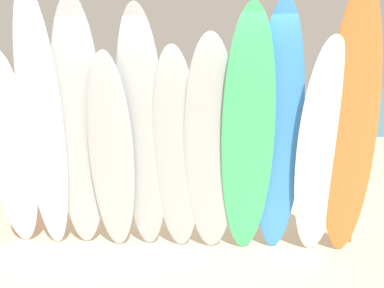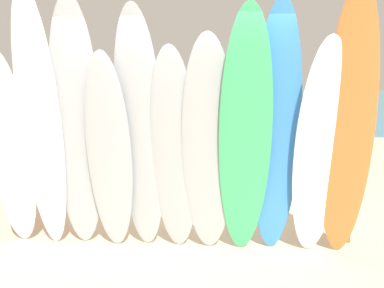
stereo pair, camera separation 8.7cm
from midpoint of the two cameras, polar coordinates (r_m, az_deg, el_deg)
ground at (r=19.67m, az=2.64°, el=2.67°), size 60.00×60.00×0.00m
ocean_water at (r=35.05m, az=3.42°, el=5.19°), size 60.00×40.00×0.02m
surfboard_rack at (r=5.76m, az=-1.61°, el=-5.39°), size 4.02×0.07×0.71m
surfboard_white_0 at (r=5.64m, az=-20.82°, el=-0.84°), size 0.52×0.65×2.20m
surfboard_white_1 at (r=5.43m, az=-17.64°, el=2.40°), size 0.53×0.66×2.85m
surfboard_grey_2 at (r=5.38m, az=-13.62°, el=1.99°), size 0.61×0.62×2.75m
surfboard_grey_3 at (r=5.27m, az=-9.93°, el=-1.12°), size 0.52×0.54×2.19m
surfboard_grey_4 at (r=5.18m, az=-6.35°, el=1.38°), size 0.58×0.63×2.65m
surfboard_grey_5 at (r=5.16m, az=-2.33°, el=-0.90°), size 0.57×0.59×2.24m
surfboard_grey_6 at (r=5.07m, az=1.73°, el=-0.41°), size 0.57×0.63×2.35m
surfboard_green_7 at (r=4.96m, az=6.07°, el=0.85°), size 0.58×0.81×2.61m
surfboard_blue_8 at (r=5.09m, az=9.64°, el=1.33°), size 0.52×0.65×2.67m
surfboard_white_9 at (r=5.10m, az=14.49°, el=-0.85°), size 0.58×0.77×2.31m
surfboard_orange_10 at (r=5.06m, az=17.62°, el=1.64°), size 0.57×0.86×2.78m
beachgoer_midbeach at (r=10.56m, az=0.75°, el=2.39°), size 0.38×0.49×1.47m
beachgoer_near_rack at (r=12.53m, az=-4.48°, el=3.64°), size 0.53×0.39×1.60m
beachgoer_strolling at (r=8.99m, az=-17.82°, el=1.64°), size 0.51×0.43×1.66m
beachgoer_by_water at (r=11.86m, az=-12.42°, el=3.55°), size 0.62×0.36×1.72m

